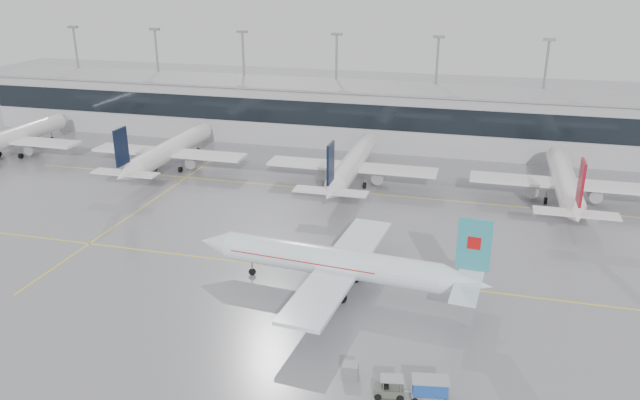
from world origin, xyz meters
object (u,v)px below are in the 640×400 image
(gse_unit, at_px, (351,370))
(baggage_tug, at_px, (389,390))
(baggage_cart, at_px, (430,387))
(air_canada_jet, at_px, (340,263))

(gse_unit, bearing_deg, baggage_tug, -30.96)
(baggage_tug, distance_m, baggage_cart, 3.64)
(baggage_tug, bearing_deg, air_canada_jet, 106.44)
(air_canada_jet, height_order, gse_unit, air_canada_jet)
(air_canada_jet, distance_m, baggage_tug, 20.02)
(air_canada_jet, bearing_deg, baggage_cart, 130.68)
(air_canada_jet, bearing_deg, gse_unit, 111.90)
(air_canada_jet, height_order, baggage_tug, air_canada_jet)
(air_canada_jet, height_order, baggage_cart, air_canada_jet)
(air_canada_jet, xyz_separation_m, baggage_tug, (8.71, -17.79, -2.89))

